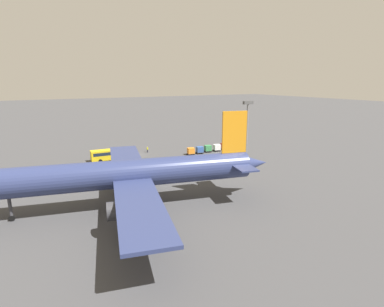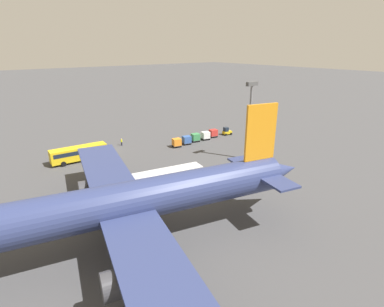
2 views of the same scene
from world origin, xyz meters
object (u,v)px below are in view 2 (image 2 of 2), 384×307
Objects in this scene: airplane at (109,207)px; cargo_cart_red at (213,133)px; cargo_cart_white at (206,135)px; cargo_cart_blue at (187,140)px; shuttle_bus_far at (168,177)px; cargo_cart_green at (195,137)px; baggage_tug at (227,131)px; worker_person at (122,142)px; cargo_cart_orange at (177,142)px; shuttle_bus_near at (79,153)px.

cargo_cart_red is at bearing -132.18° from airplane.
cargo_cart_white and cargo_cart_blue have the same top height.
airplane is 23.56× the size of cargo_cart_red.
cargo_cart_green is at bearing -127.68° from shuttle_bus_far.
shuttle_bus_far is at bearing 41.84° from cargo_cart_green.
baggage_tug is 27.88m from worker_person.
cargo_cart_orange is at bearing -118.16° from shuttle_bus_far.
cargo_cart_orange is at bearing 5.85° from cargo_cart_green.
worker_person is 13.39m from cargo_cart_orange.
cargo_cart_orange is at bearing 170.22° from shuttle_bus_near.
shuttle_bus_far is at bearing 37.36° from cargo_cart_white.
baggage_tug is 1.14× the size of cargo_cart_orange.
worker_person is (-11.45, -4.30, -0.97)m from shuttle_bus_near.
airplane reaches higher than shuttle_bus_near.
cargo_cart_green is at bearing -127.83° from airplane.
cargo_cart_blue is (-12.87, 8.91, 0.32)m from worker_person.
cargo_cart_white is (-19.01, 8.76, 0.32)m from worker_person.
shuttle_bus_far reaches higher than cargo_cart_white.
baggage_tug reaches higher than cargo_cart_red.
airplane is 32.82m from shuttle_bus_near.
cargo_cart_white is at bearing 174.95° from cargo_cart_green.
cargo_cart_red is (-40.07, -27.94, -4.71)m from airplane.
shuttle_bus_far is 5.42× the size of cargo_cart_green.
worker_person is at bearing -103.50° from airplane.
baggage_tug is (-30.38, -17.53, -1.02)m from shuttle_bus_far.
cargo_cart_orange is at bearing 137.08° from worker_person.
cargo_cart_green is (6.14, 0.23, 0.00)m from cargo_cart_red.
shuttle_bus_near is (-6.54, -31.91, -4.06)m from airplane.
airplane reaches higher than cargo_cart_white.
worker_person is 18.06m from cargo_cart_green.
cargo_cart_red is at bearing 176.26° from shuttle_bus_near.
baggage_tug is at bearing -178.60° from cargo_cart_orange.
airplane is 4.71× the size of shuttle_bus_near.
shuttle_bus_near is at bearing -10.75° from cargo_cart_blue.
worker_person is at bearing -42.92° from cargo_cart_orange.
baggage_tug is (-44.48, -27.49, -4.96)m from airplane.
cargo_cart_white is at bearing -177.77° from cargo_cart_orange.
worker_person is 23.57m from cargo_cart_red.
shuttle_bus_far reaches higher than cargo_cart_red.
shuttle_bus_near is 5.00× the size of cargo_cart_red.
baggage_tug is at bearing 176.36° from shuttle_bus_near.
cargo_cart_orange is (-21.25, 4.82, -0.65)m from shuttle_bus_near.
cargo_cart_blue and cargo_cart_orange have the same top height.
cargo_cart_blue is at bearing 9.99° from baggage_tug.
cargo_cart_white is 1.00× the size of cargo_cart_blue.
cargo_cart_green is at bearing 151.97° from worker_person.
cargo_cart_red and cargo_cart_blue have the same top height.
airplane reaches higher than worker_person.
cargo_cart_blue is at bearing 172.24° from shuttle_bus_near.
cargo_cart_red and cargo_cart_orange have the same top height.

